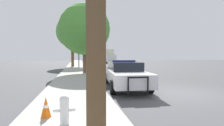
# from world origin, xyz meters

# --- Properties ---
(ground_plane) EXTENTS (110.00, 110.00, 0.00)m
(ground_plane) POSITION_xyz_m (0.00, 0.00, 0.00)
(ground_plane) COLOR #474749
(sidewalk_left) EXTENTS (3.00, 110.00, 0.13)m
(sidewalk_left) POSITION_xyz_m (-5.10, 0.00, 0.07)
(sidewalk_left) COLOR #A3A099
(sidewalk_left) RESTS_ON ground_plane
(police_car) EXTENTS (2.33, 5.52, 1.56)m
(police_car) POSITION_xyz_m (-2.28, 1.86, 0.79)
(police_car) COLOR white
(police_car) RESTS_ON ground_plane
(fire_hydrant) EXTENTS (0.53, 0.23, 0.74)m
(fire_hydrant) POSITION_xyz_m (-5.26, -3.37, 0.52)
(fire_hydrant) COLOR white
(fire_hydrant) RESTS_ON sidewalk_left
(traffic_light) EXTENTS (3.96, 0.35, 5.05)m
(traffic_light) POSITION_xyz_m (-3.13, 19.36, 3.72)
(traffic_light) COLOR #424247
(traffic_light) RESTS_ON sidewalk_left
(car_background_distant) EXTENTS (1.95, 4.21, 1.49)m
(car_background_distant) POSITION_xyz_m (0.87, 38.76, 0.78)
(car_background_distant) COLOR slate
(car_background_distant) RESTS_ON ground_plane
(box_truck) EXTENTS (2.77, 7.18, 3.31)m
(box_truck) POSITION_xyz_m (2.42, 34.53, 1.73)
(box_truck) COLOR silver
(box_truck) RESTS_ON ground_plane
(tree_sidewalk_mid) EXTENTS (5.01, 5.01, 7.93)m
(tree_sidewalk_mid) POSITION_xyz_m (-5.66, 20.44, 5.54)
(tree_sidewalk_mid) COLOR brown
(tree_sidewalk_mid) RESTS_ON sidewalk_left
(tree_sidewalk_near) EXTENTS (5.05, 5.05, 6.81)m
(tree_sidewalk_near) POSITION_xyz_m (-4.22, 9.72, 4.40)
(tree_sidewalk_near) COLOR brown
(tree_sidewalk_near) RESTS_ON sidewalk_left
(traffic_cone) EXTENTS (0.28, 0.28, 0.56)m
(traffic_cone) POSITION_xyz_m (-5.81, -2.74, 0.41)
(traffic_cone) COLOR orange
(traffic_cone) RESTS_ON sidewalk_left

